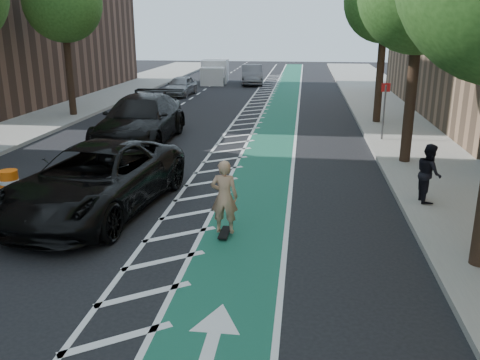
% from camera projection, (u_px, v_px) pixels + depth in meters
% --- Properties ---
extents(ground, '(120.00, 120.00, 0.00)m').
position_uv_depth(ground, '(96.00, 257.00, 10.85)').
color(ground, black).
rests_on(ground, ground).
extents(bike_lane, '(2.00, 90.00, 0.01)m').
position_uv_depth(bike_lane, '(269.00, 150.00, 19.97)').
color(bike_lane, '#1A5B40').
rests_on(bike_lane, ground).
extents(buffer_strip, '(1.40, 90.00, 0.01)m').
position_uv_depth(buffer_strip, '(231.00, 149.00, 20.15)').
color(buffer_strip, silver).
rests_on(buffer_strip, ground).
extents(sidewalk_right, '(5.00, 90.00, 0.15)m').
position_uv_depth(sidewalk_right, '(440.00, 154.00, 19.18)').
color(sidewalk_right, gray).
rests_on(sidewalk_right, ground).
extents(curb_right, '(0.12, 90.00, 0.16)m').
position_uv_depth(curb_right, '(374.00, 152.00, 19.47)').
color(curb_right, gray).
rests_on(curb_right, ground).
extents(curb_left, '(0.12, 90.00, 0.16)m').
position_uv_depth(curb_left, '(28.00, 142.00, 21.14)').
color(curb_left, gray).
rests_on(curb_left, ground).
extents(tree_r_d, '(4.20, 4.20, 7.90)m').
position_uv_depth(tree_r_d, '(386.00, 1.00, 23.38)').
color(tree_r_d, '#382619').
rests_on(tree_r_d, ground).
extents(tree_l_d, '(4.20, 4.20, 7.90)m').
position_uv_depth(tree_l_d, '(61.00, 3.00, 25.26)').
color(tree_l_d, '#382619').
rests_on(tree_l_d, ground).
extents(sign_post, '(0.35, 0.08, 2.47)m').
position_uv_depth(sign_post, '(384.00, 111.00, 20.92)').
color(sign_post, '#4C4C4C').
rests_on(sign_post, ground).
extents(skateboard, '(0.22, 0.75, 0.10)m').
position_uv_depth(skateboard, '(225.00, 233.00, 11.92)').
color(skateboard, black).
rests_on(skateboard, ground).
extents(skateboarder, '(0.64, 0.43, 1.74)m').
position_uv_depth(skateboarder, '(224.00, 197.00, 11.66)').
color(skateboarder, tan).
rests_on(skateboarder, skateboard).
extents(suv_near, '(3.67, 6.62, 1.75)m').
position_uv_depth(suv_near, '(96.00, 179.00, 13.29)').
color(suv_near, black).
rests_on(suv_near, ground).
extents(suv_far, '(2.76, 6.66, 1.93)m').
position_uv_depth(suv_far, '(141.00, 120.00, 21.06)').
color(suv_far, black).
rests_on(suv_far, ground).
extents(car_silver, '(1.84, 4.04, 1.34)m').
position_uv_depth(car_silver, '(181.00, 86.00, 35.23)').
color(car_silver, gray).
rests_on(car_silver, ground).
extents(car_grey, '(2.19, 4.90, 1.56)m').
position_uv_depth(car_grey, '(252.00, 75.00, 41.71)').
color(car_grey, slate).
rests_on(car_grey, ground).
extents(pedestrian, '(0.67, 0.82, 1.60)m').
position_uv_depth(pedestrian, '(429.00, 173.00, 13.61)').
color(pedestrian, black).
rests_on(pedestrian, sidewalk_right).
extents(box_truck, '(2.33, 4.66, 1.89)m').
position_uv_depth(box_truck, '(215.00, 73.00, 42.65)').
color(box_truck, silver).
rests_on(box_truck, ground).
extents(barrel_a, '(0.64, 0.64, 0.88)m').
position_uv_depth(barrel_a, '(10.00, 186.00, 14.23)').
color(barrel_a, '#FF640D').
rests_on(barrel_a, ground).
extents(barrel_b, '(0.63, 0.63, 0.86)m').
position_uv_depth(barrel_b, '(162.00, 124.00, 23.19)').
color(barrel_b, '#E94C0C').
rests_on(barrel_b, ground).
extents(barrel_c, '(0.64, 0.64, 0.87)m').
position_uv_depth(barrel_c, '(167.00, 108.00, 27.49)').
color(barrel_c, '#FF5F0D').
rests_on(barrel_c, ground).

